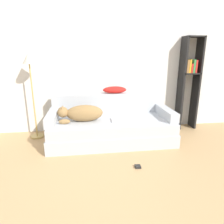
{
  "coord_description": "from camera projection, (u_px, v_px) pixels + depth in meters",
  "views": [
    {
      "loc": [
        -0.22,
        -1.43,
        1.44
      ],
      "look_at": [
        0.2,
        1.63,
        0.54
      ],
      "focal_mm": 32.0,
      "sensor_mm": 36.0,
      "label": 1
    }
  ],
  "objects": [
    {
      "name": "laptop",
      "position": [
        122.0,
        120.0,
        3.29
      ],
      "size": [
        0.35,
        0.24,
        0.02
      ],
      "rotation": [
        0.0,
        0.0,
        -0.02
      ],
      "color": "#B7B7BC",
      "rests_on": "couch"
    },
    {
      "name": "couch_arm_left",
      "position": [
        53.0,
        117.0,
        3.2
      ],
      "size": [
        0.15,
        0.75,
        0.15
      ],
      "color": "#B2B7BC",
      "rests_on": "couch"
    },
    {
      "name": "floor_lamp",
      "position": [
        30.0,
        73.0,
        3.29
      ],
      "size": [
        0.23,
        0.23,
        1.46
      ],
      "color": "tan",
      "rests_on": "ground_plane"
    },
    {
      "name": "bookshelf",
      "position": [
        189.0,
        79.0,
        3.82
      ],
      "size": [
        0.35,
        0.26,
        1.75
      ],
      "color": "black",
      "rests_on": "ground_plane"
    },
    {
      "name": "dog",
      "position": [
        81.0,
        113.0,
        3.2
      ],
      "size": [
        0.72,
        0.25,
        0.27
      ],
      "color": "olive",
      "rests_on": "couch"
    },
    {
      "name": "couch_arm_right",
      "position": [
        166.0,
        113.0,
        3.45
      ],
      "size": [
        0.15,
        0.75,
        0.15
      ],
      "color": "#B2B7BC",
      "rests_on": "couch"
    },
    {
      "name": "wall_back",
      "position": [
        96.0,
        59.0,
        3.66
      ],
      "size": [
        7.87,
        0.06,
        2.7
      ],
      "color": "silver",
      "rests_on": "ground_plane"
    },
    {
      "name": "throw_pillow",
      "position": [
        115.0,
        90.0,
        3.64
      ],
      "size": [
        0.43,
        0.19,
        0.13
      ],
      "color": "red",
      "rests_on": "couch_backrest"
    },
    {
      "name": "couch_backrest",
      "position": [
        108.0,
        103.0,
        3.68
      ],
      "size": [
        2.02,
        0.15,
        0.36
      ],
      "color": "#B2B7BC",
      "rests_on": "couch"
    },
    {
      "name": "ground_plane",
      "position": [
        115.0,
        220.0,
        1.79
      ],
      "size": [
        20.0,
        20.0,
        0.0
      ],
      "primitive_type": "plane",
      "color": "tan"
    },
    {
      "name": "power_adapter",
      "position": [
        138.0,
        167.0,
        2.62
      ],
      "size": [
        0.08,
        0.08,
        0.03
      ],
      "color": "black",
      "rests_on": "ground_plane"
    },
    {
      "name": "couch",
      "position": [
        111.0,
        130.0,
        3.41
      ],
      "size": [
        2.06,
        0.94,
        0.39
      ],
      "color": "#B2B7BC",
      "rests_on": "ground_plane"
    }
  ]
}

